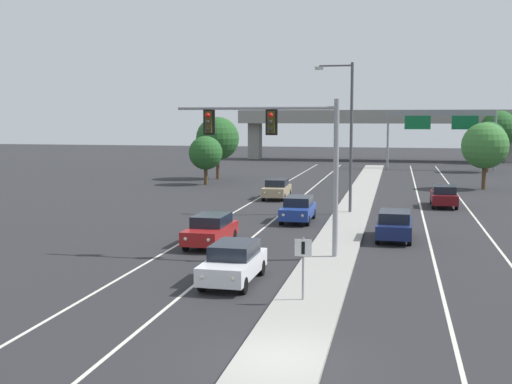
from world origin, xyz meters
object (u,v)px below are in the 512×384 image
(car_oncoming_red, at_px, (211,230))
(car_oncoming_blue, at_px, (298,209))
(car_oncoming_white, at_px, (233,262))
(car_oncoming_tan, at_px, (277,189))
(car_receding_navy, at_px, (395,225))
(tree_far_left_b, at_px, (218,139))
(tree_far_right_b, at_px, (485,146))
(median_sign_post, at_px, (303,259))
(car_receding_darkred, at_px, (444,196))
(street_lamp_median, at_px, (348,128))
(highway_sign_gantry, at_px, (441,120))
(tree_far_right_a, at_px, (488,139))
(tree_far_left_c, at_px, (206,153))
(overhead_signal_mast, at_px, (284,144))
(tree_far_right_c, at_px, (499,129))

(car_oncoming_red, height_order, car_oncoming_blue, same)
(car_oncoming_white, xyz_separation_m, car_oncoming_blue, (0.23, 15.77, 0.00))
(car_oncoming_red, height_order, car_oncoming_tan, same)
(car_receding_navy, relative_size, tree_far_left_b, 0.68)
(car_receding_navy, xyz_separation_m, tree_far_right_b, (7.81, 27.25, 3.16))
(median_sign_post, bearing_deg, car_oncoming_blue, 99.03)
(car_receding_darkred, xyz_separation_m, tree_far_left_b, (-22.08, 17.68, 3.49))
(median_sign_post, height_order, tree_far_left_b, tree_far_left_b)
(street_lamp_median, distance_m, car_oncoming_white, 20.59)
(car_receding_navy, bearing_deg, highway_sign_gantry, 83.97)
(tree_far_left_b, bearing_deg, tree_far_right_a, 27.53)
(tree_far_right_a, xyz_separation_m, tree_far_left_c, (-28.78, -21.23, -0.86))
(car_oncoming_tan, relative_size, tree_far_right_b, 0.74)
(car_oncoming_blue, xyz_separation_m, highway_sign_gantry, (11.27, 45.25, 5.34))
(car_oncoming_white, relative_size, tree_far_left_c, 0.95)
(street_lamp_median, bearing_deg, tree_far_right_b, 58.78)
(car_receding_darkred, bearing_deg, overhead_signal_mast, -113.24)
(tree_far_left_c, bearing_deg, tree_far_right_a, 36.41)
(overhead_signal_mast, xyz_separation_m, highway_sign_gantry, (10.36, 55.92, 0.84))
(tree_far_right_c, bearing_deg, tree_far_right_a, -101.84)
(car_oncoming_white, relative_size, car_receding_navy, 1.00)
(overhead_signal_mast, xyz_separation_m, car_oncoming_red, (-4.13, 2.03, -4.50))
(median_sign_post, bearing_deg, tree_far_right_a, 77.20)
(street_lamp_median, relative_size, tree_far_right_a, 1.65)
(highway_sign_gantry, height_order, tree_far_left_b, highway_sign_gantry)
(car_oncoming_blue, height_order, car_receding_navy, same)
(median_sign_post, bearing_deg, street_lamp_median, 90.38)
(car_oncoming_red, bearing_deg, tree_far_right_c, 70.94)
(tree_far_left_b, bearing_deg, car_oncoming_white, -73.74)
(overhead_signal_mast, distance_m, tree_far_right_b, 35.31)
(tree_far_right_c, bearing_deg, car_receding_darkred, -102.11)
(car_receding_darkred, distance_m, tree_far_right_c, 50.90)
(median_sign_post, distance_m, car_oncoming_white, 4.00)
(highway_sign_gantry, relative_size, tree_far_right_a, 2.20)
(car_oncoming_blue, distance_m, tree_far_right_c, 62.23)
(highway_sign_gantry, distance_m, tree_far_left_b, 30.25)
(car_oncoming_blue, relative_size, car_receding_navy, 0.99)
(overhead_signal_mast, bearing_deg, car_oncoming_red, 153.83)
(tree_far_right_a, bearing_deg, overhead_signal_mast, -106.54)
(overhead_signal_mast, height_order, car_oncoming_white, overhead_signal_mast)
(street_lamp_median, distance_m, tree_far_right_b, 21.36)
(tree_far_left_b, bearing_deg, car_oncoming_red, -75.10)
(car_receding_navy, xyz_separation_m, tree_far_left_b, (-18.62, 31.90, 3.49))
(car_receding_darkred, height_order, highway_sign_gantry, highway_sign_gantry)
(car_oncoming_tan, height_order, tree_far_right_b, tree_far_right_b)
(street_lamp_median, height_order, tree_far_right_b, street_lamp_median)
(tree_far_right_c, bearing_deg, car_receding_navy, -102.47)
(car_oncoming_tan, relative_size, tree_far_left_b, 0.68)
(car_oncoming_tan, bearing_deg, car_receding_navy, -60.13)
(tree_far_left_c, bearing_deg, overhead_signal_mast, -67.40)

